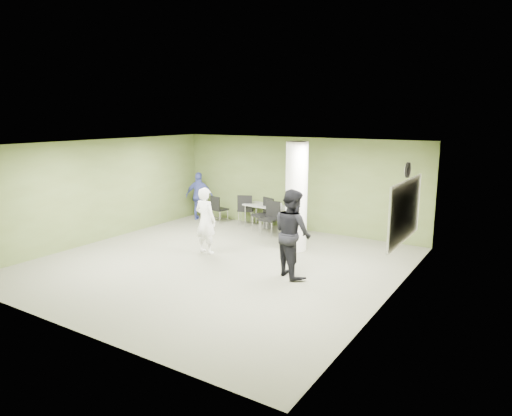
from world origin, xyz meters
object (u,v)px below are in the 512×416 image
Objects in this scene: folding_table at (268,207)px; woman_white at (205,221)px; man_blue at (199,196)px; chair_back_left at (218,207)px; man_black at (292,233)px.

folding_table is 0.95× the size of woman_white.
woman_white is at bearing -83.35° from folding_table.
woman_white reaches higher than folding_table.
woman_white is at bearing 108.86° from man_blue.
chair_back_left is 3.35m from woman_white.
man_black reaches higher than woman_white.
man_blue is at bearing 9.39° from chair_back_left.
woman_white is 3.82m from man_blue.
man_black is at bearing 176.51° from woman_white.
chair_back_left is 0.46× the size of man_black.
woman_white is (-0.05, -3.01, 0.16)m from folding_table.
man_black is at bearing 125.66° from man_blue.
folding_table is at bearing -87.19° from woman_white.
chair_back_left is at bearing -54.73° from woman_white.
man_black is (2.64, -0.33, 0.12)m from woman_white.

